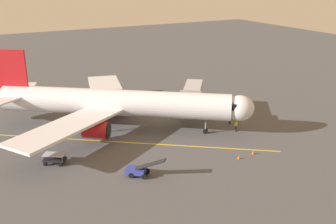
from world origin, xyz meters
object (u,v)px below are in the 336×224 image
airplane (112,103)px  ground_crew_wing_walker (236,126)px  baggage_cart_near_nose (55,159)px  safety_cone_nose_left (239,157)px  ground_crew_loader (186,110)px  ground_crew_marshaller (230,119)px  jet_bridge (192,97)px  safety_cone_wing_port (253,152)px  safety_cone_nose_right (237,120)px  belt_loader_portside (138,170)px

airplane → ground_crew_wing_walker: airplane is taller
airplane → baggage_cart_near_nose: airplane is taller
safety_cone_nose_left → ground_crew_loader: bearing=-97.9°
airplane → ground_crew_marshaller: size_ratio=20.36×
jet_bridge → ground_crew_loader: (-0.28, -2.34, -2.88)m
ground_crew_wing_walker → safety_cone_nose_left: ground_crew_wing_walker is taller
ground_crew_wing_walker → safety_cone_wing_port: size_ratio=3.11×
airplane → ground_crew_loader: size_ratio=20.36×
jet_bridge → safety_cone_nose_right: jet_bridge is taller
jet_bridge → safety_cone_nose_left: jet_bridge is taller
ground_crew_wing_walker → baggage_cart_near_nose: ground_crew_wing_walker is taller
airplane → ground_crew_wing_walker: size_ratio=20.36×
belt_loader_portside → safety_cone_wing_port: (-15.27, 1.74, -0.44)m
belt_loader_portside → safety_cone_nose_right: belt_loader_portside is taller
safety_cone_nose_left → safety_cone_wing_port: 2.47m
airplane → belt_loader_portside: (2.63, 15.17, -3.29)m
ground_crew_wing_walker → safety_cone_nose_left: 9.19m
airplane → baggage_cart_near_nose: (10.40, 7.58, -3.35)m
ground_crew_loader → safety_cone_nose_left: ground_crew_loader is taller
ground_crew_loader → safety_cone_nose_right: size_ratio=3.11×
airplane → safety_cone_nose_left: bearing=120.7°
safety_cone_wing_port → ground_crew_loader: bearing=-89.7°
jet_bridge → ground_crew_marshaller: jet_bridge is taller
ground_crew_loader → safety_cone_nose_left: (2.37, 17.14, -0.61)m
baggage_cart_near_nose → safety_cone_nose_left: (-20.58, 9.56, -0.38)m
safety_cone_nose_left → safety_cone_nose_right: same height
ground_crew_marshaller → safety_cone_nose_right: 1.66m
ground_crew_loader → safety_cone_nose_right: ground_crew_loader is taller
jet_bridge → ground_crew_marshaller: size_ratio=6.04×
ground_crew_marshaller → safety_cone_nose_left: ground_crew_marshaller is taller
baggage_cart_near_nose → belt_loader_portside: belt_loader_portside is taller
jet_bridge → safety_cone_wing_port: (-0.37, 14.57, -3.49)m
jet_bridge → safety_cone_wing_port: jet_bridge is taller
ground_crew_wing_walker → safety_cone_nose_right: bearing=-130.5°
belt_loader_portside → safety_cone_wing_port: bearing=173.5°
jet_bridge → safety_cone_nose_right: 7.93m
ground_crew_wing_walker → airplane: bearing=-31.9°
airplane → ground_crew_loader: (-12.55, -0.00, -3.12)m
airplane → jet_bridge: airplane is taller
belt_loader_portside → safety_cone_wing_port: size_ratio=7.84×
ground_crew_wing_walker → jet_bridge: bearing=-66.6°
ground_crew_wing_walker → ground_crew_loader: size_ratio=1.00×
airplane → jet_bridge: size_ratio=3.37×
safety_cone_nose_right → ground_crew_wing_walker: bearing=49.5°
ground_crew_wing_walker → safety_cone_nose_left: bearing=55.2°
ground_crew_loader → ground_crew_wing_walker: bearing=106.6°
baggage_cart_near_nose → belt_loader_portside: bearing=135.7°
ground_crew_marshaller → safety_cone_nose_left: size_ratio=3.11×
airplane → safety_cone_nose_left: airplane is taller
ground_crew_loader → safety_cone_wing_port: bearing=90.3°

